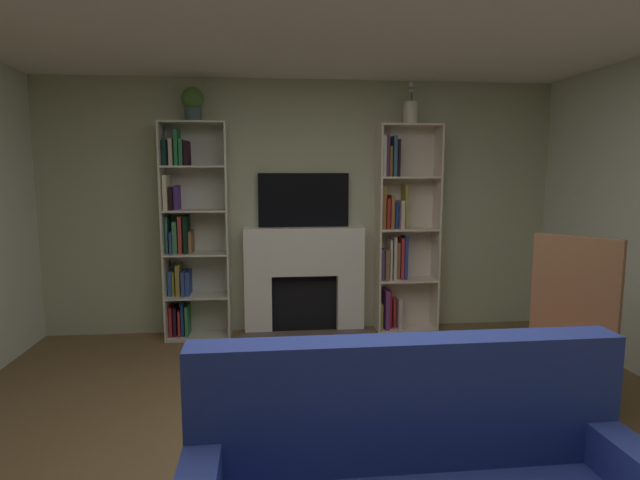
{
  "coord_description": "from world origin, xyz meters",
  "views": [
    {
      "loc": [
        -0.37,
        -2.46,
        1.61
      ],
      "look_at": [
        0.0,
        1.08,
        1.14
      ],
      "focal_mm": 28.78,
      "sensor_mm": 36.0,
      "label": 1
    }
  ],
  "objects": [
    {
      "name": "wall_back_accent",
      "position": [
        0.0,
        2.74,
        1.26
      ],
      "size": [
        5.25,
        0.06,
        2.52
      ],
      "primitive_type": "cube",
      "color": "#ADB18D",
      "rests_on": "ground_plane"
    },
    {
      "name": "fireplace",
      "position": [
        0.0,
        2.61,
        0.55
      ],
      "size": [
        1.3,
        0.49,
        1.06
      ],
      "color": "white",
      "rests_on": "ground_plane"
    },
    {
      "name": "tv",
      "position": [
        0.0,
        2.68,
        1.34
      ],
      "size": [
        0.91,
        0.06,
        0.54
      ],
      "primitive_type": "cube",
      "color": "black",
      "rests_on": "fireplace"
    },
    {
      "name": "bookshelf_left",
      "position": [
        -1.12,
        2.59,
        1.02
      ],
      "size": [
        0.62,
        0.33,
        2.08
      ],
      "color": "beige",
      "rests_on": "ground_plane"
    },
    {
      "name": "bookshelf_right",
      "position": [
        0.97,
        2.61,
        1.0
      ],
      "size": [
        0.62,
        0.27,
        2.08
      ],
      "color": "beige",
      "rests_on": "ground_plane"
    },
    {
      "name": "potted_plant",
      "position": [
        -1.04,
        2.56,
        2.26
      ],
      "size": [
        0.21,
        0.21,
        0.32
      ],
      "color": "#42555B",
      "rests_on": "bookshelf_left"
    },
    {
      "name": "vase_with_flowers",
      "position": [
        1.05,
        2.56,
        2.21
      ],
      "size": [
        0.14,
        0.14,
        0.4
      ],
      "color": "beige",
      "rests_on": "bookshelf_right"
    },
    {
      "name": "armchair",
      "position": [
        1.5,
        0.54,
        0.58
      ],
      "size": [
        0.85,
        0.83,
        1.2
      ],
      "color": "brown",
      "rests_on": "ground_plane"
    }
  ]
}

